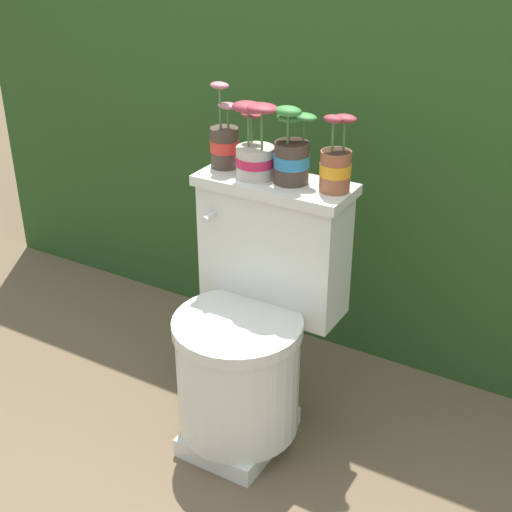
# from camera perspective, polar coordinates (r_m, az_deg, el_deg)

# --- Properties ---
(ground_plane) EXTENTS (12.00, 12.00, 0.00)m
(ground_plane) POSITION_cam_1_polar(r_m,az_deg,el_deg) (2.25, -0.81, -15.39)
(ground_plane) COLOR brown
(hedge_backdrop) EXTENTS (3.25, 1.00, 1.64)m
(hedge_backdrop) POSITION_cam_1_polar(r_m,az_deg,el_deg) (2.81, 11.70, 12.20)
(hedge_backdrop) COLOR #284C1E
(hedge_backdrop) RESTS_ON ground
(toilet) EXTENTS (0.46, 0.50, 0.79)m
(toilet) POSITION_cam_1_polar(r_m,az_deg,el_deg) (2.13, -0.41, -6.04)
(toilet) COLOR silver
(toilet) RESTS_ON ground
(potted_plant_left) EXTENTS (0.09, 0.09, 0.25)m
(potted_plant_left) POSITION_cam_1_polar(r_m,az_deg,el_deg) (2.11, -2.53, 9.11)
(potted_plant_left) COLOR #47382D
(potted_plant_left) RESTS_ON toilet
(potted_plant_midleft) EXTENTS (0.14, 0.11, 0.22)m
(potted_plant_midleft) POSITION_cam_1_polar(r_m,az_deg,el_deg) (2.03, -0.07, 8.55)
(potted_plant_midleft) COLOR beige
(potted_plant_midleft) RESTS_ON toilet
(potted_plant_middle) EXTENTS (0.11, 0.10, 0.22)m
(potted_plant_middle) POSITION_cam_1_polar(r_m,az_deg,el_deg) (1.99, 2.94, 8.17)
(potted_plant_middle) COLOR #47382D
(potted_plant_middle) RESTS_ON toilet
(potted_plant_midright) EXTENTS (0.09, 0.09, 0.21)m
(potted_plant_midright) POSITION_cam_1_polar(r_m,az_deg,el_deg) (1.94, 6.40, 7.27)
(potted_plant_midright) COLOR #9E5638
(potted_plant_midright) RESTS_ON toilet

